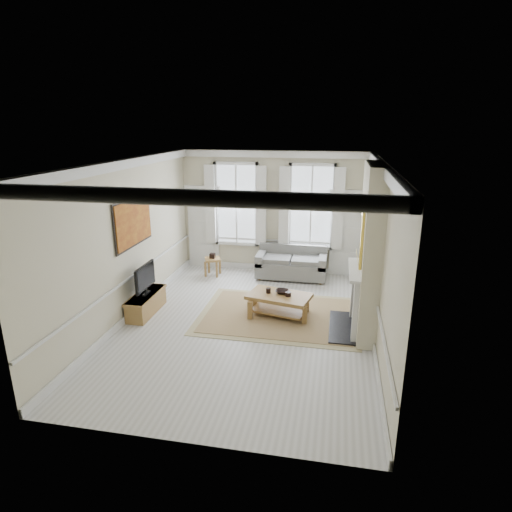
% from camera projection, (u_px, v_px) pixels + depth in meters
% --- Properties ---
extents(floor, '(7.20, 7.20, 0.00)m').
position_uv_depth(floor, '(247.00, 324.00, 9.09)').
color(floor, '#B7B5AD').
rests_on(floor, ground).
extents(ceiling, '(7.20, 7.20, 0.00)m').
position_uv_depth(ceiling, '(246.00, 162.00, 8.08)').
color(ceiling, white).
rests_on(ceiling, back_wall).
extents(back_wall, '(5.20, 0.00, 5.20)m').
position_uv_depth(back_wall, '(273.00, 213.00, 11.96)').
color(back_wall, beige).
rests_on(back_wall, floor).
extents(left_wall, '(0.00, 7.20, 7.20)m').
position_uv_depth(left_wall, '(127.00, 241.00, 9.05)').
color(left_wall, beige).
rests_on(left_wall, floor).
extents(right_wall, '(0.00, 7.20, 7.20)m').
position_uv_depth(right_wall, '(380.00, 255.00, 8.11)').
color(right_wall, beige).
rests_on(right_wall, floor).
extents(window_left, '(1.26, 0.20, 2.20)m').
position_uv_depth(window_left, '(236.00, 204.00, 12.04)').
color(window_left, '#B2BCC6').
rests_on(window_left, back_wall).
extents(window_right, '(1.26, 0.20, 2.20)m').
position_uv_depth(window_right, '(311.00, 207.00, 11.66)').
color(window_right, '#B2BCC6').
rests_on(window_right, back_wall).
extents(door_left, '(0.90, 0.08, 2.30)m').
position_uv_depth(door_left, '(204.00, 229.00, 12.45)').
color(door_left, silver).
rests_on(door_left, floor).
extents(door_right, '(0.90, 0.08, 2.30)m').
position_uv_depth(door_right, '(347.00, 235.00, 11.71)').
color(door_right, silver).
rests_on(door_right, floor).
extents(painting, '(0.05, 1.66, 1.06)m').
position_uv_depth(painting, '(133.00, 222.00, 9.22)').
color(painting, '#B8761F').
rests_on(painting, left_wall).
extents(chimney_breast, '(0.35, 1.70, 3.38)m').
position_uv_depth(chimney_breast, '(370.00, 252.00, 8.33)').
color(chimney_breast, beige).
rests_on(chimney_breast, floor).
extents(hearth, '(0.55, 1.50, 0.05)m').
position_uv_depth(hearth, '(343.00, 327.00, 8.91)').
color(hearth, black).
rests_on(hearth, floor).
extents(fireplace, '(0.21, 1.45, 1.33)m').
position_uv_depth(fireplace, '(355.00, 297.00, 8.66)').
color(fireplace, silver).
rests_on(fireplace, floor).
extents(mirror, '(0.06, 1.26, 1.06)m').
position_uv_depth(mirror, '(360.00, 234.00, 8.27)').
color(mirror, gold).
rests_on(mirror, chimney_breast).
extents(sofa, '(1.89, 0.92, 0.87)m').
position_uv_depth(sofa, '(292.00, 265.00, 11.79)').
color(sofa, slate).
rests_on(sofa, floor).
extents(side_table, '(0.53, 0.53, 0.50)m').
position_uv_depth(side_table, '(213.00, 262.00, 11.92)').
color(side_table, olive).
rests_on(side_table, floor).
extents(rug, '(3.50, 2.60, 0.02)m').
position_uv_depth(rug, '(279.00, 315.00, 9.50)').
color(rug, '#9C8150').
rests_on(rug, floor).
extents(coffee_table, '(1.48, 1.06, 0.50)m').
position_uv_depth(coffee_table, '(279.00, 298.00, 9.38)').
color(coffee_table, olive).
rests_on(coffee_table, rug).
extents(ceramic_pot_a, '(0.11, 0.11, 0.11)m').
position_uv_depth(ceramic_pot_a, '(268.00, 291.00, 9.43)').
color(ceramic_pot_a, black).
rests_on(ceramic_pot_a, coffee_table).
extents(ceramic_pot_b, '(0.13, 0.13, 0.09)m').
position_uv_depth(ceramic_pot_b, '(288.00, 294.00, 9.26)').
color(ceramic_pot_b, black).
rests_on(ceramic_pot_b, coffee_table).
extents(bowl, '(0.33, 0.33, 0.07)m').
position_uv_depth(bowl, '(282.00, 292.00, 9.43)').
color(bowl, black).
rests_on(bowl, coffee_table).
extents(tv_stand, '(0.41, 1.28, 0.46)m').
position_uv_depth(tv_stand, '(146.00, 303.00, 9.58)').
color(tv_stand, olive).
rests_on(tv_stand, floor).
extents(tv, '(0.08, 0.90, 0.68)m').
position_uv_depth(tv, '(145.00, 277.00, 9.39)').
color(tv, black).
rests_on(tv, tv_stand).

